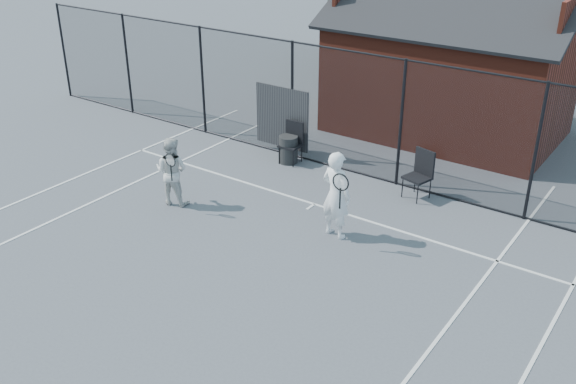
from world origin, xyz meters
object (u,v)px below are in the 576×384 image
Objects in this scene: player_front at (336,195)px; chair_left at (290,144)px; clubhouse at (449,76)px; player_back at (172,171)px; waste_bin at (288,149)px; chair_right at (417,176)px.

player_front reaches higher than chair_left.
clubhouse is 4.24× the size of player_back.
clubhouse reaches higher than chair_left.
chair_right is at bearing 0.00° from waste_bin.
player_back is 3.43m from chair_left.
player_front reaches higher than waste_bin.
waste_bin is (-2.92, 2.51, -0.56)m from player_front.
player_front is 2.61m from chair_right.
waste_bin is at bearing 76.92° from player_back.
player_back is at bearing -127.40° from chair_right.
chair_left is 0.95× the size of chair_right.
chair_right reaches higher than chair_left.
chair_right is at bearing 37.72° from player_back.
clubhouse reaches higher than chair_right.
chair_right is at bearing -74.94° from clubhouse.
chair_right is (3.46, 0.00, 0.03)m from chair_left.
waste_bin is at bearing -117.98° from clubhouse.
waste_bin is at bearing -165.13° from chair_right.
clubhouse is at bearing 59.46° from chair_left.
player_back is 1.41× the size of chair_right.
chair_left is (0.84, 3.32, -0.25)m from player_back.
player_back is at bearing -111.93° from clubhouse.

